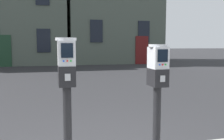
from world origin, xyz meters
The scene contains 3 objects.
parking_meter_near_kerb centered at (-0.48, -0.14, 1.11)m, with size 0.22×0.25×1.41m.
parking_meter_twin_adjacent centered at (0.55, -0.14, 1.06)m, with size 0.22×0.25×1.34m.
townhouse_brownstone centered at (-2.68, 18.15, 4.74)m, with size 6.41×6.82×9.48m.
Camera 1 is at (-0.63, -2.72, 1.48)m, focal length 39.60 mm.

